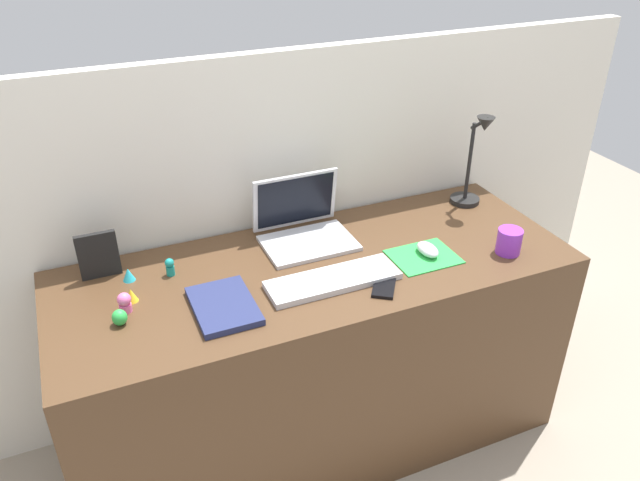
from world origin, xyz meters
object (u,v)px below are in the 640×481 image
object	(u,v)px
coffee_mug	(509,241)
toy_figurine_green	(120,317)
keyboard	(333,280)
cell_phone	(384,285)
laptop	(303,224)
notebook_pad	(224,306)
toy_figurine_cyan	(128,274)
toy_figurine_pink	(125,302)
desk_lamp	(474,163)
mouse	(428,249)
toy_figurine_teal	(170,267)
toy_figurine_yellow	(131,295)
picture_frame	(98,255)

from	to	relation	value
coffee_mug	toy_figurine_green	distance (m)	1.22
keyboard	cell_phone	bearing A→B (deg)	-31.31
laptop	notebook_pad	distance (m)	0.46
notebook_pad	toy_figurine_cyan	size ratio (longest dim) A/B	5.75
toy_figurine_pink	desk_lamp	bearing A→B (deg)	7.58
coffee_mug	keyboard	bearing A→B (deg)	173.78
toy_figurine_green	laptop	bearing A→B (deg)	20.78
toy_figurine_pink	toy_figurine_green	xyz separation A→B (m)	(-0.02, -0.06, -0.01)
cell_phone	notebook_pad	bearing A→B (deg)	-155.91
mouse	toy_figurine_teal	bearing A→B (deg)	164.84
mouse	notebook_pad	size ratio (longest dim) A/B	0.40
cell_phone	mouse	bearing A→B (deg)	60.33
coffee_mug	toy_figurine_pink	bearing A→B (deg)	172.02
keyboard	mouse	world-z (taller)	mouse
toy_figurine_teal	toy_figurine_cyan	size ratio (longest dim) A/B	1.38
keyboard	desk_lamp	distance (m)	0.75
mouse	desk_lamp	xyz separation A→B (m)	(0.33, 0.25, 0.15)
desk_lamp	notebook_pad	size ratio (longest dim) A/B	1.48
notebook_pad	toy_figurine_yellow	size ratio (longest dim) A/B	5.83
mouse	notebook_pad	xyz separation A→B (m)	(-0.69, -0.02, -0.01)
cell_phone	toy_figurine_teal	distance (m)	0.66
keyboard	cell_phone	xyz separation A→B (m)	(0.13, -0.08, -0.01)
toy_figurine_yellow	toy_figurine_green	size ratio (longest dim) A/B	0.88
mouse	picture_frame	bearing A→B (deg)	163.56
cell_phone	desk_lamp	bearing A→B (deg)	67.02
mouse	coffee_mug	bearing A→B (deg)	-19.82
coffee_mug	toy_figurine_cyan	xyz separation A→B (m)	(-1.16, 0.32, -0.02)
coffee_mug	toy_figurine_pink	size ratio (longest dim) A/B	1.40
notebook_pad	picture_frame	distance (m)	0.44
mouse	toy_figurine_yellow	world-z (taller)	toy_figurine_yellow
desk_lamp	toy_figurine_teal	size ratio (longest dim) A/B	6.13
mouse	toy_figurine_pink	bearing A→B (deg)	175.31
picture_frame	coffee_mug	world-z (taller)	picture_frame
cell_phone	keyboard	bearing A→B (deg)	-177.08
keyboard	toy_figurine_green	bearing A→B (deg)	175.66
toy_figurine_green	toy_figurine_pink	bearing A→B (deg)	67.92
picture_frame	coffee_mug	distance (m)	1.29
toy_figurine_yellow	toy_figurine_cyan	size ratio (longest dim) A/B	0.99
toy_figurine_teal	toy_figurine_green	bearing A→B (deg)	-132.83
coffee_mug	toy_figurine_pink	world-z (taller)	coffee_mug
laptop	toy_figurine_green	distance (m)	0.68
desk_lamp	notebook_pad	xyz separation A→B (m)	(-1.02, -0.27, -0.16)
coffee_mug	mouse	bearing A→B (deg)	160.18
mouse	toy_figurine_cyan	bearing A→B (deg)	165.58
notebook_pad	coffee_mug	size ratio (longest dim) A/B	2.84
laptop	toy_figurine_yellow	xyz separation A→B (m)	(-0.59, -0.14, -0.03)
notebook_pad	coffee_mug	xyz separation A→B (m)	(0.94, -0.07, 0.03)
laptop	toy_figurine_teal	size ratio (longest dim) A/B	5.19
notebook_pad	toy_figurine_pink	xyz separation A→B (m)	(-0.26, 0.10, 0.02)
toy_figurine_pink	toy_figurine_teal	bearing A→B (deg)	41.28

